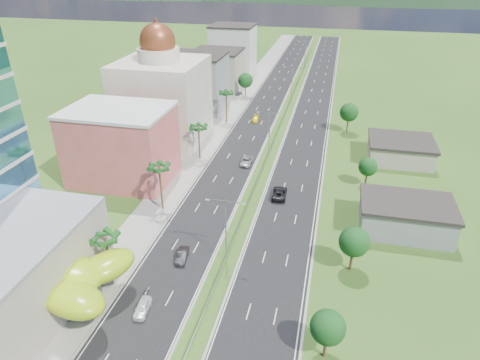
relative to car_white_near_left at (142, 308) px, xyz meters
The scene contains 33 objects.
ground 8.87m from the car_white_near_left, 21.43° to the left, with size 500.00×500.00×0.00m, color #2D5119.
road_left 93.23m from the car_white_near_left, 89.55° to the left, with size 11.00×260.00×0.04m, color black.
road_right 94.55m from the car_white_near_left, 80.43° to the left, with size 11.00×260.00×0.04m, color black.
sidewalk_left 93.64m from the car_white_near_left, 95.38° to the left, with size 7.00×260.00×0.12m, color gray.
median_guardrail 75.67m from the car_white_near_left, 83.76° to the left, with size 0.10×216.06×0.76m.
streetlight_median_b 16.69m from the car_white_near_left, 58.13° to the left, with size 6.04×0.25×11.00m.
streetlight_median_c 54.19m from the car_white_near_left, 81.22° to the left, with size 6.04×0.25×11.00m.
streetlight_median_d 98.75m from the car_white_near_left, 85.21° to the left, with size 6.04×0.25×11.00m.
streetlight_median_e 143.59m from the car_white_near_left, 86.71° to the left, with size 6.04×0.25×11.00m.
lime_canopy 12.54m from the car_white_near_left, behind, with size 18.00×15.00×7.40m.
pink_shophouse 40.96m from the car_white_near_left, 119.31° to the left, with size 20.00×15.00×15.00m, color #C35350.
domed_building 62.40m from the car_white_near_left, 108.76° to the left, with size 20.00×20.00×28.70m.
midrise_grey 85.63m from the car_white_near_left, 102.71° to the left, with size 16.00×15.00×16.00m, color gray.
midrise_beige 107.04m from the car_white_near_left, 100.12° to the left, with size 16.00×15.00×13.00m, color #A29685.
midrise_white 129.86m from the car_white_near_left, 98.33° to the left, with size 16.00×15.00×18.00m, color silver.
shed_near 45.96m from the car_white_near_left, 37.93° to the left, with size 15.00×10.00×5.00m, color gray.
shed_far 69.67m from the car_white_near_left, 56.72° to the left, with size 14.00×12.00×4.40m, color #A29685.
palm_tree_b 10.96m from the car_white_near_left, 144.30° to the left, with size 3.60×3.60×8.10m.
palm_tree_c 27.38m from the car_white_near_left, 106.09° to the left, with size 3.60×3.60×9.60m.
palm_tree_d 49.24m from the car_white_near_left, 98.58° to the left, with size 3.60×3.60×8.60m.
palm_tree_e 73.98m from the car_white_near_left, 95.67° to the left, with size 3.60×3.60×9.40m.
leafy_tree_lfar 98.61m from the car_white_near_left, 94.24° to the left, with size 4.90×4.90×8.05m.
leafy_tree_ra 24.62m from the car_white_near_left, ahead, with size 4.20×4.20×6.90m.
leafy_tree_rb 31.51m from the car_white_near_left, 29.22° to the left, with size 4.55×4.55×7.47m.
leafy_tree_rc 52.87m from the car_white_near_left, 55.04° to the left, with size 3.85×3.85×6.33m.
leafy_tree_rd 77.93m from the car_white_near_left, 70.30° to the left, with size 4.90×4.90×8.05m.
mountain_ridge 458.33m from the car_white_near_left, 81.44° to the left, with size 860.00×140.00×90.00m, color black, non-canonical shape.
car_white_near_left is the anchor object (origin of this frame).
car_dark_left 11.90m from the car_white_near_left, 83.29° to the left, with size 1.51×4.34×1.43m, color black.
car_silver_mid_left 47.91m from the car_white_near_left, 85.17° to the left, with size 2.37×5.14×1.43m, color #97999E.
car_yellow_far_left 76.13m from the car_white_near_left, 89.61° to the left, with size 1.91×4.69×1.36m, color yellow.
car_dark_far_right 37.26m from the car_white_near_left, 68.80° to the left, with size 2.71×5.88×1.63m, color black.
motorcycle 3.36m from the car_white_near_left, 106.01° to the left, with size 0.62×2.06×1.32m, color black.
Camera 1 is at (14.07, -41.69, 42.79)m, focal length 32.00 mm.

